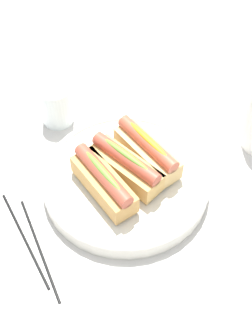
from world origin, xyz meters
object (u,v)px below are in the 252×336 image
(hotdog_front, at_px, (103,181))
(chopstick_far, at_px, (25,240))
(hotdog_back, at_px, (126,165))
(hotdog_side, at_px, (147,150))
(chopstick_near, at_px, (39,248))
(water_glass, at_px, (57,107))
(serving_bowl, at_px, (126,180))

(hotdog_front, bearing_deg, chopstick_far, -95.58)
(hotdog_back, height_order, hotdog_side, same)
(hotdog_side, relative_size, chopstick_near, 0.69)
(water_glass, bearing_deg, hotdog_back, 2.97)
(serving_bowl, height_order, chopstick_near, serving_bowl)
(hotdog_front, bearing_deg, hotdog_back, 96.15)
(water_glass, distance_m, chopstick_near, 0.32)
(water_glass, bearing_deg, hotdog_front, -9.96)
(hotdog_side, distance_m, chopstick_far, 0.28)
(serving_bowl, distance_m, chopstick_far, 0.22)
(hotdog_side, height_order, chopstick_far, hotdog_side)
(chopstick_far, bearing_deg, hotdog_side, 95.60)
(hotdog_back, height_order, water_glass, hotdog_back)
(hotdog_back, relative_size, chopstick_far, 0.71)
(serving_bowl, relative_size, chopstick_far, 1.47)
(hotdog_front, xyz_separation_m, hotdog_back, (-0.01, 0.05, 0.00))
(hotdog_front, xyz_separation_m, water_glass, (-0.24, 0.04, -0.03))
(hotdog_side, xyz_separation_m, chopstick_near, (0.03, -0.26, -0.06))
(serving_bowl, relative_size, hotdog_front, 2.14)
(water_glass, xyz_separation_m, chopstick_near, (0.26, -0.19, -0.04))
(serving_bowl, height_order, chopstick_far, serving_bowl)
(hotdog_front, xyz_separation_m, hotdog_side, (-0.01, 0.11, 0.00))
(serving_bowl, height_order, hotdog_back, hotdog_back)
(water_glass, relative_size, chopstick_near, 0.41)
(serving_bowl, distance_m, hotdog_front, 0.07)
(hotdog_side, height_order, chopstick_near, hotdog_side)
(serving_bowl, bearing_deg, hotdog_front, -83.85)
(chopstick_near, bearing_deg, hotdog_back, 107.23)
(hotdog_front, distance_m, hotdog_back, 0.06)
(water_glass, bearing_deg, chopstick_near, -37.04)
(hotdog_front, relative_size, hotdog_back, 0.96)
(hotdog_side, bearing_deg, hotdog_back, -83.85)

